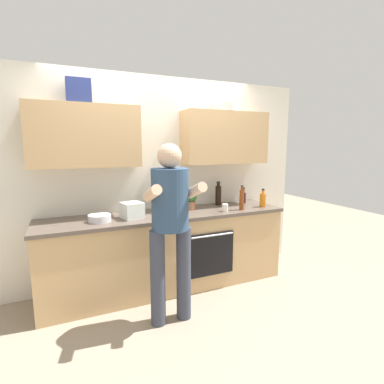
% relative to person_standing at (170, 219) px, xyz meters
% --- Properties ---
extents(ground_plane, '(12.00, 12.00, 0.00)m').
position_rel_person_standing_xyz_m(ground_plane, '(0.20, 0.67, -1.01)').
color(ground_plane, gray).
extents(back_wall_unit, '(4.00, 0.38, 2.50)m').
position_rel_person_standing_xyz_m(back_wall_unit, '(0.20, 0.94, 0.49)').
color(back_wall_unit, silver).
rests_on(back_wall_unit, ground).
extents(counter, '(2.84, 0.67, 0.90)m').
position_rel_person_standing_xyz_m(counter, '(0.20, 0.66, -0.56)').
color(counter, tan).
rests_on(counter, ground).
extents(person_standing, '(0.49, 0.45, 1.70)m').
position_rel_person_standing_xyz_m(person_standing, '(0.00, 0.00, 0.00)').
color(person_standing, '#383D4C').
rests_on(person_standing, ground).
extents(bottle_wine, '(0.07, 0.07, 0.22)m').
position_rel_person_standing_xyz_m(bottle_wine, '(1.35, 0.84, -0.03)').
color(bottle_wine, '#471419').
rests_on(bottle_wine, counter).
extents(bottle_vinegar, '(0.05, 0.05, 0.30)m').
position_rel_person_standing_xyz_m(bottle_vinegar, '(1.10, 0.49, 0.02)').
color(bottle_vinegar, brown).
rests_on(bottle_vinegar, counter).
extents(bottle_water, '(0.06, 0.06, 0.29)m').
position_rel_person_standing_xyz_m(bottle_water, '(0.10, 0.80, 0.01)').
color(bottle_water, silver).
rests_on(bottle_water, counter).
extents(bottle_soy, '(0.08, 0.08, 0.31)m').
position_rel_person_standing_xyz_m(bottle_soy, '(0.97, 0.86, 0.03)').
color(bottle_soy, black).
rests_on(bottle_soy, counter).
extents(bottle_juice, '(0.08, 0.08, 0.23)m').
position_rel_person_standing_xyz_m(bottle_juice, '(1.44, 0.53, -0.01)').
color(bottle_juice, orange).
rests_on(bottle_juice, counter).
extents(cup_stoneware, '(0.07, 0.07, 0.11)m').
position_rel_person_standing_xyz_m(cup_stoneware, '(-0.11, 0.85, -0.05)').
color(cup_stoneware, slate).
rests_on(cup_stoneware, counter).
extents(cup_coffee, '(0.07, 0.07, 0.09)m').
position_rel_person_standing_xyz_m(cup_coffee, '(0.86, 0.49, -0.06)').
color(cup_coffee, white).
rests_on(cup_coffee, counter).
extents(mixing_bowl, '(0.23, 0.23, 0.07)m').
position_rel_person_standing_xyz_m(mixing_bowl, '(-0.56, 0.61, -0.07)').
color(mixing_bowl, silver).
rests_on(mixing_bowl, counter).
extents(knife_block, '(0.10, 0.14, 0.30)m').
position_rel_person_standing_xyz_m(knife_block, '(0.32, 0.74, 0.02)').
color(knife_block, brown).
rests_on(knife_block, counter).
extents(potted_herb, '(0.16, 0.16, 0.25)m').
position_rel_person_standing_xyz_m(potted_herb, '(0.53, 0.77, 0.03)').
color(potted_herb, '#9E6647').
rests_on(potted_herb, counter).
extents(grocery_bag_produce, '(0.25, 0.25, 0.17)m').
position_rel_person_standing_xyz_m(grocery_bag_produce, '(-0.22, 0.62, -0.02)').
color(grocery_bag_produce, silver).
rests_on(grocery_bag_produce, counter).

